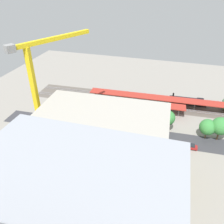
# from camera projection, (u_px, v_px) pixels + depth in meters

# --- Properties ---
(ground_plane) EXTENTS (168.55, 168.55, 0.00)m
(ground_plane) POSITION_uv_depth(u_px,v_px,m) (135.00, 129.00, 89.83)
(ground_plane) COLOR gray
(ground_plane) RESTS_ON ground
(rail_bed) EXTENTS (105.82, 18.53, 0.01)m
(rail_bed) POSITION_uv_depth(u_px,v_px,m) (144.00, 102.00, 108.42)
(rail_bed) COLOR #5B544C
(rail_bed) RESTS_ON ground
(street_asphalt) EXTENTS (105.61, 12.93, 0.01)m
(street_asphalt) POSITION_uv_depth(u_px,v_px,m) (133.00, 134.00, 87.22)
(street_asphalt) COLOR #38383D
(street_asphalt) RESTS_ON ground
(track_rails) EXTENTS (105.28, 12.10, 0.12)m
(track_rails) POSITION_uv_depth(u_px,v_px,m) (145.00, 102.00, 108.33)
(track_rails) COLOR #9E9EA8
(track_rails) RESTS_ON ground
(platform_canopy_near) EXTENTS (51.58, 6.89, 4.49)m
(platform_canopy_near) POSITION_uv_depth(u_px,v_px,m) (124.00, 101.00, 100.38)
(platform_canopy_near) COLOR #A82D23
(platform_canopy_near) RESTS_ON ground
(platform_canopy_far) EXTENTS (65.15, 7.56, 4.24)m
(platform_canopy_far) POSITION_uv_depth(u_px,v_px,m) (161.00, 98.00, 103.08)
(platform_canopy_far) COLOR #A82D23
(platform_canopy_far) RESTS_ON ground
(locomotive) EXTENTS (16.41, 3.07, 4.82)m
(locomotive) POSITION_uv_depth(u_px,v_px,m) (188.00, 101.00, 105.71)
(locomotive) COLOR black
(locomotive) RESTS_ON ground
(parked_car_0) EXTENTS (4.26, 1.89, 1.73)m
(parked_car_0) POSITION_uv_depth(u_px,v_px,m) (191.00, 147.00, 79.52)
(parked_car_0) COLOR black
(parked_car_0) RESTS_ON ground
(parked_car_1) EXTENTS (4.77, 1.97, 1.81)m
(parked_car_1) POSITION_uv_depth(u_px,v_px,m) (167.00, 143.00, 81.30)
(parked_car_1) COLOR black
(parked_car_1) RESTS_ON ground
(parked_car_2) EXTENTS (4.27, 1.83, 1.68)m
(parked_car_2) POSITION_uv_depth(u_px,v_px,m) (147.00, 140.00, 82.64)
(parked_car_2) COLOR black
(parked_car_2) RESTS_ON ground
(parked_car_3) EXTENTS (4.42, 1.91, 1.78)m
(parked_car_3) POSITION_uv_depth(u_px,v_px,m) (125.00, 136.00, 84.48)
(parked_car_3) COLOR black
(parked_car_3) RESTS_ON ground
(parked_car_4) EXTENTS (4.53, 1.82, 1.55)m
(parked_car_4) POSITION_uv_depth(u_px,v_px,m) (106.00, 132.00, 86.90)
(parked_car_4) COLOR black
(parked_car_4) RESTS_ON ground
(parked_car_5) EXTENTS (4.25, 1.90, 1.65)m
(parked_car_5) POSITION_uv_depth(u_px,v_px,m) (85.00, 130.00, 87.93)
(parked_car_5) COLOR black
(parked_car_5) RESTS_ON ground
(construction_building) EXTENTS (34.63, 19.09, 20.39)m
(construction_building) POSITION_uv_depth(u_px,v_px,m) (103.00, 144.00, 66.17)
(construction_building) COLOR yellow
(construction_building) RESTS_ON ground
(construction_roof_slab) EXTENTS (35.26, 19.71, 0.40)m
(construction_roof_slab) POSITION_uv_depth(u_px,v_px,m) (102.00, 112.00, 60.78)
(construction_roof_slab) COLOR #ADA89E
(construction_roof_slab) RESTS_ON construction_building
(tower_crane) EXTENTS (13.65, 26.24, 36.36)m
(tower_crane) POSITION_uv_depth(u_px,v_px,m) (42.00, 88.00, 70.47)
(tower_crane) COLOR gray
(tower_crane) RESTS_ON ground
(box_truck_0) EXTENTS (9.37, 2.85, 3.26)m
(box_truck_0) POSITION_uv_depth(u_px,v_px,m) (152.00, 142.00, 80.62)
(box_truck_0) COLOR black
(box_truck_0) RESTS_ON ground
(box_truck_1) EXTENTS (10.03, 2.56, 3.44)m
(box_truck_1) POSITION_uv_depth(u_px,v_px,m) (132.00, 139.00, 81.66)
(box_truck_1) COLOR black
(box_truck_1) RESTS_ON ground
(street_tree_0) EXTENTS (4.25, 4.25, 7.32)m
(street_tree_0) POSITION_uv_depth(u_px,v_px,m) (78.00, 108.00, 93.61)
(street_tree_0) COLOR brown
(street_tree_0) RESTS_ON ground
(street_tree_1) EXTENTS (5.79, 5.79, 7.75)m
(street_tree_1) POSITION_uv_depth(u_px,v_px,m) (208.00, 127.00, 82.48)
(street_tree_1) COLOR brown
(street_tree_1) RESTS_ON ground
(street_tree_2) EXTENTS (6.32, 6.32, 9.03)m
(street_tree_2) POSITION_uv_depth(u_px,v_px,m) (220.00, 126.00, 81.22)
(street_tree_2) COLOR brown
(street_tree_2) RESTS_ON ground
(street_tree_3) EXTENTS (5.63, 5.63, 8.77)m
(street_tree_3) POSITION_uv_depth(u_px,v_px,m) (167.00, 118.00, 85.69)
(street_tree_3) COLOR brown
(street_tree_3) RESTS_ON ground
(traffic_light) EXTENTS (0.50, 0.36, 6.17)m
(traffic_light) POSITION_uv_depth(u_px,v_px,m) (115.00, 115.00, 90.96)
(traffic_light) COLOR #333333
(traffic_light) RESTS_ON ground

